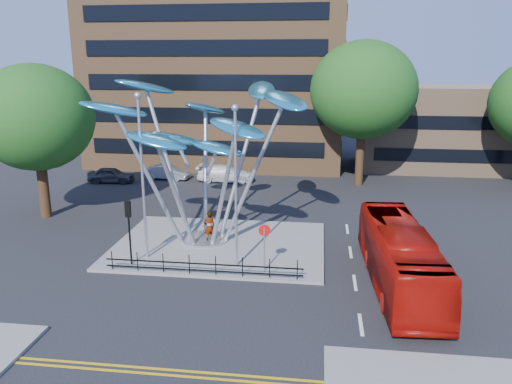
# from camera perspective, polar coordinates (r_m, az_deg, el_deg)

# --- Properties ---
(ground) EXTENTS (120.00, 120.00, 0.00)m
(ground) POSITION_cam_1_polar(r_m,az_deg,el_deg) (23.70, -4.66, -11.47)
(ground) COLOR black
(ground) RESTS_ON ground
(traffic_island) EXTENTS (12.00, 9.00, 0.15)m
(traffic_island) POSITION_cam_1_polar(r_m,az_deg,el_deg) (29.24, -4.15, -6.04)
(traffic_island) COLOR slate
(traffic_island) RESTS_ON ground
(double_yellow_near) EXTENTS (40.00, 0.12, 0.01)m
(double_yellow_near) POSITION_cam_1_polar(r_m,az_deg,el_deg) (18.67, -8.70, -19.53)
(double_yellow_near) COLOR gold
(double_yellow_near) RESTS_ON ground
(double_yellow_far) EXTENTS (40.00, 0.12, 0.01)m
(double_yellow_far) POSITION_cam_1_polar(r_m,az_deg,el_deg) (18.44, -8.97, -20.04)
(double_yellow_far) COLOR gold
(double_yellow_far) RESTS_ON ground
(brick_tower) EXTENTS (25.00, 15.00, 30.00)m
(brick_tower) POSITION_cam_1_polar(r_m,az_deg,el_deg) (53.97, -4.19, 19.66)
(brick_tower) COLOR brown
(brick_tower) RESTS_ON ground
(low_building_near) EXTENTS (15.00, 8.00, 8.00)m
(low_building_near) POSITION_cam_1_polar(r_m,az_deg,el_deg) (52.40, 20.06, 6.89)
(low_building_near) COLOR #9D7B5C
(low_building_near) RESTS_ON ground
(tree_right) EXTENTS (8.80, 8.80, 12.11)m
(tree_right) POSITION_cam_1_polar(r_m,az_deg,el_deg) (42.94, 12.18, 11.30)
(tree_right) COLOR black
(tree_right) RESTS_ON ground
(tree_left) EXTENTS (7.60, 7.60, 10.32)m
(tree_left) POSITION_cam_1_polar(r_m,az_deg,el_deg) (36.11, -23.88, 7.75)
(tree_left) COLOR black
(tree_left) RESTS_ON ground
(leaf_sculpture) EXTENTS (12.72, 9.54, 9.51)m
(leaf_sculpture) POSITION_cam_1_polar(r_m,az_deg,el_deg) (28.44, -6.27, 7.48)
(leaf_sculpture) COLOR #9EA0A5
(leaf_sculpture) RESTS_ON traffic_island
(street_lamp_left) EXTENTS (0.36, 0.36, 8.80)m
(street_lamp_left) POSITION_cam_1_polar(r_m,az_deg,el_deg) (26.39, -12.94, 3.27)
(street_lamp_left) COLOR #9EA0A5
(street_lamp_left) RESTS_ON traffic_island
(street_lamp_right) EXTENTS (0.36, 0.36, 8.30)m
(street_lamp_right) POSITION_cam_1_polar(r_m,az_deg,el_deg) (24.68, -2.34, 2.23)
(street_lamp_right) COLOR #9EA0A5
(street_lamp_right) RESTS_ON traffic_island
(traffic_light_island) EXTENTS (0.28, 0.18, 3.42)m
(traffic_light_island) POSITION_cam_1_polar(r_m,az_deg,el_deg) (26.35, -14.36, -3.01)
(traffic_light_island) COLOR black
(traffic_light_island) RESTS_ON traffic_island
(no_entry_sign_island) EXTENTS (0.60, 0.10, 2.45)m
(no_entry_sign_island) POSITION_cam_1_polar(r_m,az_deg,el_deg) (24.96, 0.97, -5.48)
(no_entry_sign_island) COLOR #9EA0A5
(no_entry_sign_island) RESTS_ON traffic_island
(pedestrian_railing_front) EXTENTS (10.00, 0.06, 1.00)m
(pedestrian_railing_front) POSITION_cam_1_polar(r_m,az_deg,el_deg) (25.17, -6.13, -8.48)
(pedestrian_railing_front) COLOR black
(pedestrian_railing_front) RESTS_ON traffic_island
(red_bus) EXTENTS (3.05, 10.71, 2.95)m
(red_bus) POSITION_cam_1_polar(r_m,az_deg,el_deg) (24.78, 16.05, -7.09)
(red_bus) COLOR #A40E07
(red_bus) RESTS_ON ground
(pedestrian) EXTENTS (0.82, 0.74, 1.89)m
(pedestrian) POSITION_cam_1_polar(r_m,az_deg,el_deg) (29.15, -5.36, -4.00)
(pedestrian) COLOR gray
(pedestrian) RESTS_ON traffic_island
(parked_car_left) EXTENTS (4.10, 1.91, 1.36)m
(parked_car_left) POSITION_cam_1_polar(r_m,az_deg,el_deg) (45.64, -16.22, 1.88)
(parked_car_left) COLOR #393B40
(parked_car_left) RESTS_ON ground
(parked_car_mid) EXTENTS (4.10, 1.76, 1.31)m
(parked_car_mid) POSITION_cam_1_polar(r_m,az_deg,el_deg) (45.77, -10.13, 2.26)
(parked_car_mid) COLOR #AEB1B7
(parked_car_mid) RESTS_ON ground
(parked_car_right) EXTENTS (5.04, 2.14, 1.45)m
(parked_car_right) POSITION_cam_1_polar(r_m,az_deg,el_deg) (44.26, -3.52, 2.12)
(parked_car_right) COLOR silver
(parked_car_right) RESTS_ON ground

